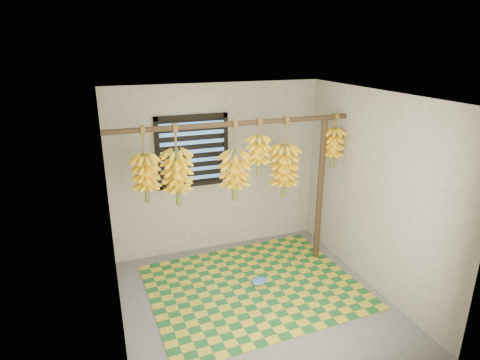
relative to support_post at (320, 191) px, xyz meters
name	(u,v)px	position (x,y,z in m)	size (l,w,h in m)	color
floor	(256,303)	(-1.20, -0.70, -1.00)	(3.00, 3.00, 0.01)	#4F4F4F
ceiling	(259,96)	(-1.20, -0.70, 1.40)	(3.00, 3.00, 0.01)	silver
wall_back	(217,169)	(-1.20, 0.80, 0.20)	(3.00, 0.01, 2.40)	gray
wall_left	(112,230)	(-2.71, -0.70, 0.20)	(0.01, 3.00, 2.40)	gray
wall_right	(373,192)	(0.30, -0.70, 0.20)	(0.01, 3.00, 2.40)	gray
window	(193,151)	(-1.55, 0.78, 0.50)	(1.00, 0.04, 1.00)	black
hanging_pole	(236,124)	(-1.20, 0.00, 1.00)	(0.06, 0.06, 3.00)	#3A2A18
support_post	(320,191)	(0.00, 0.00, 0.00)	(0.08, 0.08, 2.00)	#3A2A18
woven_mat	(254,286)	(-1.10, -0.38, -0.99)	(2.53, 2.02, 0.01)	#195525
plastic_bag	(259,281)	(-1.03, -0.37, -0.95)	(0.21, 0.15, 0.09)	blue
banana_bunch_a	(146,178)	(-2.27, 0.00, 0.45)	(0.31, 0.31, 0.89)	brown
banana_bunch_b	(178,177)	(-1.92, 0.00, 0.42)	(0.36, 0.36, 0.96)	brown
banana_bunch_c	(235,176)	(-1.21, 0.00, 0.36)	(0.37, 0.37, 0.99)	brown
banana_bunch_d	(258,155)	(-0.91, 0.00, 0.59)	(0.31, 0.31, 0.71)	brown
banana_bunch_e	(284,171)	(-0.55, 0.00, 0.35)	(0.36, 0.36, 1.05)	brown
banana_bunch_f	(333,148)	(0.15, 0.00, 0.59)	(0.27, 0.27, 0.72)	brown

